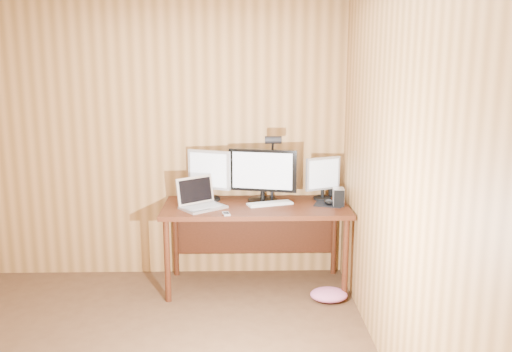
{
  "coord_description": "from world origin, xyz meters",
  "views": [
    {
      "loc": [
        0.82,
        -2.9,
        1.96
      ],
      "look_at": [
        0.93,
        1.58,
        1.02
      ],
      "focal_mm": 38.0,
      "sensor_mm": 36.0,
      "label": 1
    }
  ],
  "objects_px": {
    "monitor_center": "(263,175)",
    "laptop": "(200,200)",
    "mouse": "(329,202)",
    "phone": "(226,214)",
    "monitor_right": "(323,177)",
    "desk_lamp": "(273,158)",
    "hard_drive": "(338,197)",
    "speaker": "(331,191)",
    "desk": "(256,216)",
    "keyboard": "(270,204)",
    "monitor_left": "(209,173)"
  },
  "relations": [
    {
      "from": "laptop",
      "to": "speaker",
      "type": "distance_m",
      "value": 1.23
    },
    {
      "from": "monitor_center",
      "to": "phone",
      "type": "bearing_deg",
      "value": -114.23
    },
    {
      "from": "keyboard",
      "to": "desk_lamp",
      "type": "xyz_separation_m",
      "value": [
        0.03,
        0.15,
        0.38
      ]
    },
    {
      "from": "mouse",
      "to": "laptop",
      "type": "bearing_deg",
      "value": -159.09
    },
    {
      "from": "laptop",
      "to": "mouse",
      "type": "relative_size",
      "value": 3.75
    },
    {
      "from": "phone",
      "to": "hard_drive",
      "type": "bearing_deg",
      "value": 1.91
    },
    {
      "from": "speaker",
      "to": "hard_drive",
      "type": "bearing_deg",
      "value": -87.6
    },
    {
      "from": "laptop",
      "to": "speaker",
      "type": "height_order",
      "value": "laptop"
    },
    {
      "from": "monitor_right",
      "to": "phone",
      "type": "height_order",
      "value": "monitor_right"
    },
    {
      "from": "laptop",
      "to": "desk_lamp",
      "type": "bearing_deg",
      "value": -17.77
    },
    {
      "from": "keyboard",
      "to": "desk",
      "type": "bearing_deg",
      "value": 138.48
    },
    {
      "from": "monitor_center",
      "to": "laptop",
      "type": "relative_size",
      "value": 1.34
    },
    {
      "from": "mouse",
      "to": "speaker",
      "type": "bearing_deg",
      "value": 95.34
    },
    {
      "from": "monitor_left",
      "to": "hard_drive",
      "type": "distance_m",
      "value": 1.16
    },
    {
      "from": "monitor_left",
      "to": "phone",
      "type": "xyz_separation_m",
      "value": [
        0.16,
        -0.48,
        -0.24
      ]
    },
    {
      "from": "monitor_center",
      "to": "mouse",
      "type": "xyz_separation_m",
      "value": [
        0.57,
        -0.12,
        -0.22
      ]
    },
    {
      "from": "desk_lamp",
      "to": "speaker",
      "type": "bearing_deg",
      "value": 18.85
    },
    {
      "from": "monitor_right",
      "to": "keyboard",
      "type": "bearing_deg",
      "value": 176.06
    },
    {
      "from": "hard_drive",
      "to": "desk_lamp",
      "type": "distance_m",
      "value": 0.67
    },
    {
      "from": "laptop",
      "to": "phone",
      "type": "height_order",
      "value": "laptop"
    },
    {
      "from": "monitor_center",
      "to": "desk_lamp",
      "type": "xyz_separation_m",
      "value": [
        0.09,
        0.04,
        0.14
      ]
    },
    {
      "from": "hard_drive",
      "to": "desk_lamp",
      "type": "bearing_deg",
      "value": 166.98
    },
    {
      "from": "desk_lamp",
      "to": "mouse",
      "type": "bearing_deg",
      "value": -13.31
    },
    {
      "from": "monitor_center",
      "to": "hard_drive",
      "type": "height_order",
      "value": "monitor_center"
    },
    {
      "from": "phone",
      "to": "speaker",
      "type": "bearing_deg",
      "value": 18.23
    },
    {
      "from": "keyboard",
      "to": "hard_drive",
      "type": "relative_size",
      "value": 2.74
    },
    {
      "from": "laptop",
      "to": "speaker",
      "type": "bearing_deg",
      "value": -20.21
    },
    {
      "from": "mouse",
      "to": "desk_lamp",
      "type": "distance_m",
      "value": 0.63
    },
    {
      "from": "phone",
      "to": "desk_lamp",
      "type": "xyz_separation_m",
      "value": [
        0.4,
        0.45,
        0.38
      ]
    },
    {
      "from": "desk",
      "to": "keyboard",
      "type": "height_order",
      "value": "keyboard"
    },
    {
      "from": "hard_drive",
      "to": "speaker",
      "type": "xyz_separation_m",
      "value": [
        -0.01,
        0.32,
        -0.02
      ]
    },
    {
      "from": "desk",
      "to": "mouse",
      "type": "xyz_separation_m",
      "value": [
        0.64,
        -0.06,
        0.15
      ]
    },
    {
      "from": "monitor_center",
      "to": "desk_lamp",
      "type": "height_order",
      "value": "desk_lamp"
    },
    {
      "from": "monitor_left",
      "to": "desk_lamp",
      "type": "height_order",
      "value": "desk_lamp"
    },
    {
      "from": "monitor_center",
      "to": "phone",
      "type": "height_order",
      "value": "monitor_center"
    },
    {
      "from": "monitor_right",
      "to": "laptop",
      "type": "xyz_separation_m",
      "value": [
        -1.09,
        -0.24,
        -0.14
      ]
    },
    {
      "from": "speaker",
      "to": "desk_lamp",
      "type": "relative_size",
      "value": 0.17
    },
    {
      "from": "keyboard",
      "to": "monitor_right",
      "type": "bearing_deg",
      "value": 1.4
    },
    {
      "from": "phone",
      "to": "laptop",
      "type": "bearing_deg",
      "value": 121.68
    },
    {
      "from": "keyboard",
      "to": "phone",
      "type": "height_order",
      "value": "keyboard"
    },
    {
      "from": "mouse",
      "to": "monitor_left",
      "type": "bearing_deg",
      "value": -172.33
    },
    {
      "from": "phone",
      "to": "desk_lamp",
      "type": "bearing_deg",
      "value": 34.86
    },
    {
      "from": "desk",
      "to": "hard_drive",
      "type": "bearing_deg",
      "value": -7.22
    },
    {
      "from": "speaker",
      "to": "desk",
      "type": "bearing_deg",
      "value": -161.76
    },
    {
      "from": "desk",
      "to": "monitor_right",
      "type": "distance_m",
      "value": 0.7
    },
    {
      "from": "desk",
      "to": "laptop",
      "type": "height_order",
      "value": "laptop"
    },
    {
      "from": "speaker",
      "to": "phone",
      "type": "bearing_deg",
      "value": -148.31
    },
    {
      "from": "laptop",
      "to": "monitor_right",
      "type": "bearing_deg",
      "value": -24.33
    },
    {
      "from": "keyboard",
      "to": "mouse",
      "type": "relative_size",
      "value": 3.47
    },
    {
      "from": "desk",
      "to": "hard_drive",
      "type": "height_order",
      "value": "hard_drive"
    }
  ]
}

